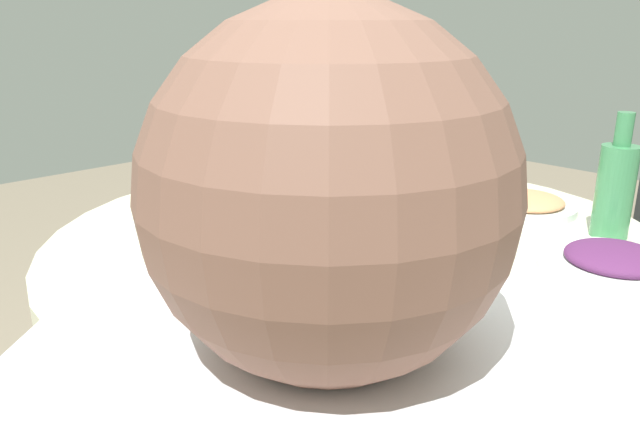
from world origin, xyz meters
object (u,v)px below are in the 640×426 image
(dish_shrimp, at_px, (525,204))
(tea_cup_near, at_px, (563,347))
(soup_bowl, at_px, (296,286))
(dish_tofu_braise, at_px, (183,222))
(round_dining_table, at_px, (356,282))
(dish_eggplant, at_px, (614,264))
(green_bottle, at_px, (615,188))
(dish_greens, at_px, (392,172))
(rice_bowl, at_px, (275,177))
(tea_cup_far, at_px, (148,189))

(dish_shrimp, height_order, tea_cup_near, tea_cup_near)
(soup_bowl, xyz_separation_m, dish_tofu_braise, (0.07, 0.42, -0.02))
(round_dining_table, bearing_deg, dish_tofu_braise, 134.23)
(tea_cup_near, bearing_deg, dish_eggplant, 10.93)
(dish_tofu_braise, height_order, green_bottle, green_bottle)
(round_dining_table, height_order, dish_tofu_braise, dish_tofu_braise)
(dish_greens, bearing_deg, dish_eggplant, -108.99)
(dish_eggplant, distance_m, tea_cup_near, 0.35)
(dish_shrimp, height_order, dish_greens, dish_greens)
(soup_bowl, relative_size, dish_shrimp, 1.43)
(rice_bowl, relative_size, dish_tofu_braise, 1.41)
(dish_eggplant, bearing_deg, soup_bowl, 148.07)
(green_bottle, bearing_deg, soup_bowl, 162.53)
(dish_tofu_braise, bearing_deg, dish_eggplant, -60.52)
(dish_shrimp, height_order, dish_tofu_braise, same)
(rice_bowl, height_order, green_bottle, green_bottle)
(green_bottle, relative_size, tea_cup_near, 4.06)
(dish_shrimp, bearing_deg, rice_bowl, 120.88)
(dish_shrimp, distance_m, dish_tofu_braise, 0.76)
(rice_bowl, relative_size, dish_eggplant, 1.10)
(dish_greens, xyz_separation_m, tea_cup_far, (-0.57, 0.29, 0.01))
(dish_greens, bearing_deg, dish_tofu_braise, 176.64)
(round_dining_table, relative_size, dish_eggplant, 4.97)
(dish_shrimp, relative_size, tea_cup_near, 3.70)
(green_bottle, distance_m, tea_cup_far, 1.03)
(soup_bowl, bearing_deg, rice_bowl, 52.58)
(soup_bowl, height_order, dish_eggplant, soup_bowl)
(soup_bowl, distance_m, tea_cup_near, 0.38)
(soup_bowl, xyz_separation_m, dish_greens, (0.70, 0.38, -0.01))
(dish_eggplant, distance_m, green_bottle, 0.22)
(rice_bowl, xyz_separation_m, dish_tofu_braise, (-0.32, -0.09, -0.02))
(dish_greens, relative_size, green_bottle, 0.79)
(dish_tofu_braise, xyz_separation_m, dish_greens, (0.63, -0.04, 0.00))
(dish_shrimp, xyz_separation_m, dish_tofu_braise, (-0.63, 0.43, 0.00))
(soup_bowl, distance_m, dish_eggplant, 0.55)
(round_dining_table, relative_size, dish_greens, 6.28)
(dish_shrimp, height_order, green_bottle, green_bottle)
(dish_eggplant, distance_m, dish_greens, 0.71)
(tea_cup_far, bearing_deg, dish_eggplant, -70.48)
(rice_bowl, height_order, dish_eggplant, rice_bowl)
(dish_eggplant, xyz_separation_m, tea_cup_far, (-0.34, 0.96, 0.01))
(round_dining_table, relative_size, dish_shrimp, 5.46)
(round_dining_table, distance_m, dish_tofu_braise, 0.38)
(green_bottle, bearing_deg, dish_shrimp, 80.29)
(tea_cup_near, height_order, tea_cup_far, tea_cup_far)
(tea_cup_near, bearing_deg, green_bottle, 15.64)
(rice_bowl, relative_size, tea_cup_far, 3.93)
(tea_cup_far, bearing_deg, dish_tofu_braise, -103.63)
(soup_bowl, xyz_separation_m, tea_cup_far, (0.13, 0.67, -0.01))
(dish_eggplant, height_order, dish_greens, dish_eggplant)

